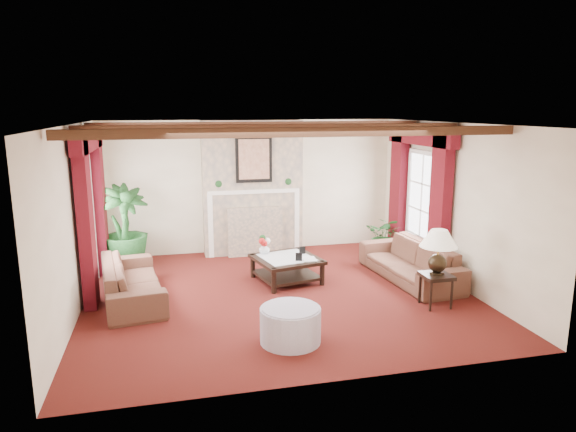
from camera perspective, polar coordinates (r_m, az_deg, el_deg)
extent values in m
plane|color=#3E0D0B|center=(8.33, -0.95, -8.71)|extent=(6.00, 6.00, 0.00)
plane|color=white|center=(7.80, -1.02, 10.19)|extent=(6.00, 6.00, 0.00)
cube|color=beige|center=(10.62, -4.15, 3.31)|extent=(6.00, 0.02, 2.70)
cube|color=beige|center=(7.90, -22.77, -0.60)|extent=(0.02, 5.50, 2.70)
cube|color=beige|center=(9.07, 17.89, 1.27)|extent=(0.02, 5.50, 2.70)
imported|color=#390F19|center=(8.35, -16.99, -6.19)|extent=(2.29, 1.19, 0.83)
imported|color=#390F19|center=(9.16, 13.41, -4.26)|extent=(2.33, 1.04, 0.87)
imported|color=black|center=(9.92, -17.66, -3.22)|extent=(2.19, 2.31, 0.88)
imported|color=black|center=(10.54, 10.74, -2.68)|extent=(1.52, 1.53, 0.63)
cylinder|color=#9792A6|center=(6.67, 0.26, -12.03)|extent=(0.78, 0.78, 0.45)
imported|color=silver|center=(9.02, -2.65, -3.64)|extent=(0.28, 0.28, 0.19)
imported|color=black|center=(8.63, 1.65, -3.99)|extent=(0.23, 0.06, 0.30)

